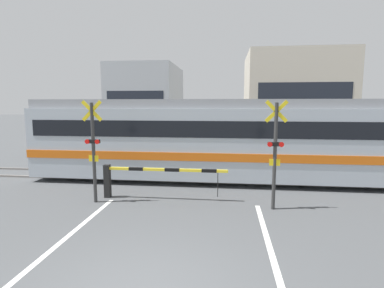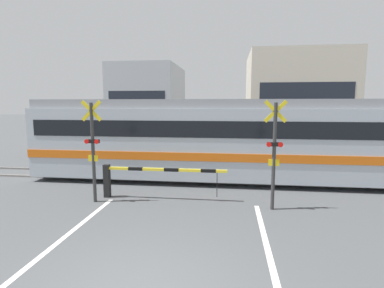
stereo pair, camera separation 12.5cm
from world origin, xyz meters
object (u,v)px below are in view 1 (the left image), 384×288
(crossing_barrier_far, at_px, (229,151))
(commuter_train, at_px, (233,137))
(crossing_barrier_near, at_px, (139,175))
(crossing_signal_left, at_px, (93,147))
(crossing_signal_right, at_px, (275,150))

(crossing_barrier_far, bearing_deg, commuter_train, -87.74)
(crossing_barrier_near, distance_m, crossing_signal_left, 1.78)
(commuter_train, relative_size, crossing_barrier_near, 3.94)
(commuter_train, distance_m, crossing_barrier_far, 3.02)
(crossing_barrier_near, distance_m, crossing_barrier_far, 6.64)
(crossing_barrier_near, relative_size, crossing_barrier_far, 1.00)
(crossing_barrier_far, xyz_separation_m, crossing_signal_left, (-4.44, -6.41, 1.04))
(crossing_signal_right, bearing_deg, crossing_barrier_near, 172.97)
(crossing_barrier_near, height_order, crossing_signal_left, crossing_signal_left)
(crossing_signal_left, bearing_deg, crossing_barrier_far, 55.27)
(crossing_signal_left, bearing_deg, commuter_train, 38.07)
(crossing_barrier_near, relative_size, crossing_signal_left, 1.27)
(commuter_train, distance_m, crossing_signal_right, 3.77)
(crossing_barrier_near, height_order, crossing_signal_right, crossing_signal_right)
(crossing_barrier_near, height_order, crossing_barrier_far, same)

